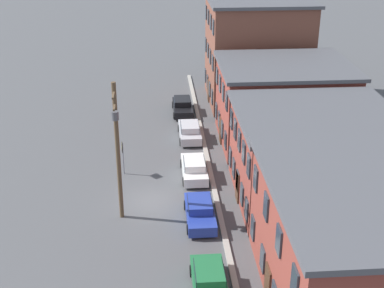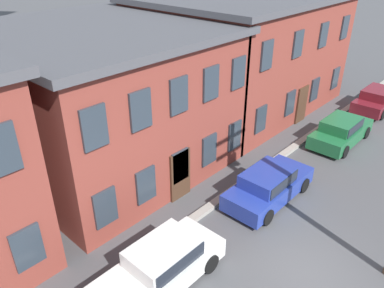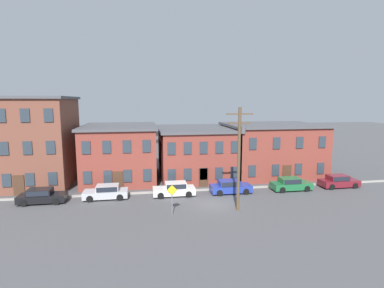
# 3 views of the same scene
# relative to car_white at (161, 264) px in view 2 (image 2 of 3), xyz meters

# --- Properties ---
(ground_plane) EXTENTS (200.00, 200.00, 0.00)m
(ground_plane) POSITION_rel_car_white_xyz_m (3.42, -3.23, -0.75)
(ground_plane) COLOR #4C4C4F
(kerb_strip) EXTENTS (56.00, 0.36, 0.16)m
(kerb_strip) POSITION_rel_car_white_xyz_m (3.42, 1.27, -0.67)
(kerb_strip) COLOR #9E998E
(kerb_strip) RESTS_ON ground_plane
(apartment_far) EXTENTS (9.75, 10.77, 6.43)m
(apartment_far) POSITION_rel_car_white_xyz_m (3.67, 7.90, 2.48)
(apartment_far) COLOR brown
(apartment_far) RESTS_ON ground_plane
(apartment_annex) EXTENTS (12.37, 9.69, 6.87)m
(apartment_annex) POSITION_rel_car_white_xyz_m (14.03, 7.36, 2.70)
(apartment_annex) COLOR brown
(apartment_annex) RESTS_ON ground_plane
(car_white) EXTENTS (4.40, 1.92, 1.43)m
(car_white) POSITION_rel_car_white_xyz_m (0.00, 0.00, 0.00)
(car_white) COLOR silver
(car_white) RESTS_ON ground_plane
(car_blue) EXTENTS (4.40, 1.92, 1.43)m
(car_blue) POSITION_rel_car_white_xyz_m (6.03, -0.09, 0.00)
(car_blue) COLOR #233899
(car_blue) RESTS_ON ground_plane
(car_green) EXTENTS (4.40, 1.92, 1.43)m
(car_green) POSITION_rel_car_white_xyz_m (13.01, -0.19, 0.00)
(car_green) COLOR #1E6638
(car_green) RESTS_ON ground_plane
(car_maroon) EXTENTS (4.40, 1.92, 1.43)m
(car_maroon) POSITION_rel_car_white_xyz_m (19.05, -0.00, 0.00)
(car_maroon) COLOR maroon
(car_maroon) RESTS_ON ground_plane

